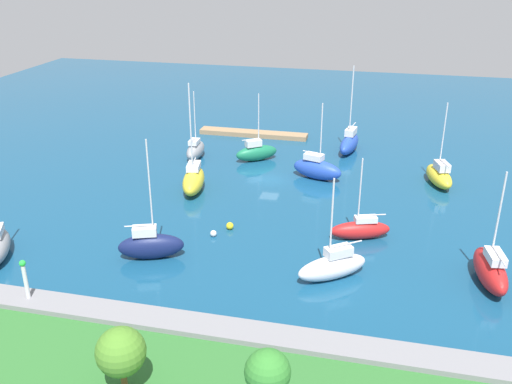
{
  "coord_description": "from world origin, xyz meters",
  "views": [
    {
      "loc": [
        -14.97,
        71.26,
        29.3
      ],
      "look_at": [
        0.0,
        8.11,
        1.5
      ],
      "focal_mm": 39.68,
      "sensor_mm": 36.0,
      "label": 1
    }
  ],
  "objects_px": {
    "sailboat_red_east_end": "(360,229)",
    "harbor_beacon": "(25,276)",
    "sailboat_yellow_outer_mooring": "(194,180)",
    "pier_dock": "(253,134)",
    "sailboat_blue_lone_north": "(317,169)",
    "mooring_buoy_yellow": "(230,226)",
    "park_tree_east": "(121,352)",
    "sailboat_red_by_breakwater": "(490,270)",
    "sailboat_blue_mid_basin": "(349,143)",
    "park_tree_west": "(268,372)",
    "mooring_buoy_white": "(213,233)",
    "sailboat_navy_near_pier": "(151,245)",
    "sailboat_gray_lone_south": "(195,150)",
    "sailboat_green_along_channel": "(256,152)",
    "sailboat_yellow_west_end": "(439,175)",
    "sailboat_white_far_north": "(333,266)"
  },
  "relations": [
    {
      "from": "sailboat_red_east_end",
      "to": "harbor_beacon",
      "type": "bearing_deg",
      "value": 18.42
    },
    {
      "from": "sailboat_yellow_outer_mooring",
      "to": "pier_dock",
      "type": "bearing_deg",
      "value": 165.02
    },
    {
      "from": "sailboat_blue_lone_north",
      "to": "mooring_buoy_yellow",
      "type": "height_order",
      "value": "sailboat_blue_lone_north"
    },
    {
      "from": "park_tree_east",
      "to": "sailboat_red_by_breakwater",
      "type": "relative_size",
      "value": 0.44
    },
    {
      "from": "sailboat_yellow_outer_mooring",
      "to": "sailboat_blue_mid_basin",
      "type": "xyz_separation_m",
      "value": [
        -18.61,
        -20.63,
        -0.06
      ]
    },
    {
      "from": "park_tree_west",
      "to": "sailboat_blue_mid_basin",
      "type": "height_order",
      "value": "sailboat_blue_mid_basin"
    },
    {
      "from": "mooring_buoy_white",
      "to": "mooring_buoy_yellow",
      "type": "relative_size",
      "value": 0.85
    },
    {
      "from": "sailboat_navy_near_pier",
      "to": "sailboat_gray_lone_south",
      "type": "bearing_deg",
      "value": 80.08
    },
    {
      "from": "sailboat_yellow_outer_mooring",
      "to": "park_tree_east",
      "type": "bearing_deg",
      "value": 1.37
    },
    {
      "from": "park_tree_east",
      "to": "sailboat_yellow_outer_mooring",
      "type": "distance_m",
      "value": 38.02
    },
    {
      "from": "sailboat_gray_lone_south",
      "to": "harbor_beacon",
      "type": "bearing_deg",
      "value": 176.07
    },
    {
      "from": "sailboat_red_east_end",
      "to": "sailboat_red_by_breakwater",
      "type": "bearing_deg",
      "value": 133.25
    },
    {
      "from": "park_tree_west",
      "to": "sailboat_red_east_end",
      "type": "height_order",
      "value": "sailboat_red_east_end"
    },
    {
      "from": "pier_dock",
      "to": "mooring_buoy_white",
      "type": "height_order",
      "value": "pier_dock"
    },
    {
      "from": "sailboat_red_by_breakwater",
      "to": "pier_dock",
      "type": "bearing_deg",
      "value": 30.47
    },
    {
      "from": "pier_dock",
      "to": "sailboat_green_along_channel",
      "type": "xyz_separation_m",
      "value": [
        -3.34,
        11.88,
        0.95
      ]
    },
    {
      "from": "harbor_beacon",
      "to": "mooring_buoy_yellow",
      "type": "relative_size",
      "value": 4.41
    },
    {
      "from": "pier_dock",
      "to": "sailboat_yellow_outer_mooring",
      "type": "distance_m",
      "value": 25.37
    },
    {
      "from": "sailboat_blue_mid_basin",
      "to": "harbor_beacon",
      "type": "bearing_deg",
      "value": -16.36
    },
    {
      "from": "sailboat_blue_mid_basin",
      "to": "mooring_buoy_white",
      "type": "height_order",
      "value": "sailboat_blue_mid_basin"
    },
    {
      "from": "sailboat_red_east_end",
      "to": "sailboat_blue_mid_basin",
      "type": "distance_m",
      "value": 29.35
    },
    {
      "from": "sailboat_navy_near_pier",
      "to": "sailboat_red_by_breakwater",
      "type": "bearing_deg",
      "value": -15.59
    },
    {
      "from": "mooring_buoy_white",
      "to": "park_tree_east",
      "type": "bearing_deg",
      "value": 93.28
    },
    {
      "from": "park_tree_west",
      "to": "mooring_buoy_white",
      "type": "bearing_deg",
      "value": -65.74
    },
    {
      "from": "sailboat_red_by_breakwater",
      "to": "sailboat_blue_mid_basin",
      "type": "bearing_deg",
      "value": 15.7
    },
    {
      "from": "sailboat_gray_lone_south",
      "to": "sailboat_yellow_west_end",
      "type": "bearing_deg",
      "value": -96.58
    },
    {
      "from": "sailboat_blue_lone_north",
      "to": "sailboat_blue_mid_basin",
      "type": "relative_size",
      "value": 0.79
    },
    {
      "from": "sailboat_navy_near_pier",
      "to": "sailboat_blue_lone_north",
      "type": "bearing_deg",
      "value": 41.95
    },
    {
      "from": "harbor_beacon",
      "to": "sailboat_red_by_breakwater",
      "type": "height_order",
      "value": "sailboat_red_by_breakwater"
    },
    {
      "from": "park_tree_east",
      "to": "sailboat_red_east_end",
      "type": "height_order",
      "value": "sailboat_red_east_end"
    },
    {
      "from": "sailboat_blue_lone_north",
      "to": "park_tree_east",
      "type": "bearing_deg",
      "value": -81.28
    },
    {
      "from": "sailboat_yellow_outer_mooring",
      "to": "sailboat_red_east_end",
      "type": "distance_m",
      "value": 23.81
    },
    {
      "from": "harbor_beacon",
      "to": "park_tree_east",
      "type": "relative_size",
      "value": 0.75
    },
    {
      "from": "park_tree_east",
      "to": "mooring_buoy_white",
      "type": "bearing_deg",
      "value": -86.72
    },
    {
      "from": "sailboat_blue_lone_north",
      "to": "sailboat_red_by_breakwater",
      "type": "distance_m",
      "value": 30.35
    },
    {
      "from": "sailboat_red_by_breakwater",
      "to": "sailboat_blue_mid_basin",
      "type": "xyz_separation_m",
      "value": [
        16.14,
        -35.74,
        -0.07
      ]
    },
    {
      "from": "pier_dock",
      "to": "sailboat_yellow_outer_mooring",
      "type": "xyz_separation_m",
      "value": [
        1.97,
        25.26,
        1.2
      ]
    },
    {
      "from": "sailboat_gray_lone_south",
      "to": "sailboat_white_far_north",
      "type": "height_order",
      "value": "sailboat_white_far_north"
    },
    {
      "from": "sailboat_gray_lone_south",
      "to": "sailboat_blue_lone_north",
      "type": "bearing_deg",
      "value": -104.61
    },
    {
      "from": "harbor_beacon",
      "to": "sailboat_red_east_end",
      "type": "height_order",
      "value": "sailboat_red_east_end"
    },
    {
      "from": "mooring_buoy_white",
      "to": "sailboat_yellow_west_end",
      "type": "bearing_deg",
      "value": -139.56
    },
    {
      "from": "sailboat_yellow_outer_mooring",
      "to": "sailboat_yellow_west_end",
      "type": "height_order",
      "value": "sailboat_yellow_outer_mooring"
    },
    {
      "from": "sailboat_white_far_north",
      "to": "sailboat_gray_lone_south",
      "type": "bearing_deg",
      "value": -87.52
    },
    {
      "from": "harbor_beacon",
      "to": "sailboat_white_far_north",
      "type": "distance_m",
      "value": 27.86
    },
    {
      "from": "sailboat_red_east_end",
      "to": "sailboat_white_far_north",
      "type": "height_order",
      "value": "sailboat_white_far_north"
    },
    {
      "from": "sailboat_green_along_channel",
      "to": "mooring_buoy_white",
      "type": "height_order",
      "value": "sailboat_green_along_channel"
    },
    {
      "from": "park_tree_west",
      "to": "harbor_beacon",
      "type": "bearing_deg",
      "value": -20.74
    },
    {
      "from": "sailboat_blue_lone_north",
      "to": "sailboat_red_by_breakwater",
      "type": "xyz_separation_m",
      "value": [
        -19.55,
        23.21,
        0.09
      ]
    },
    {
      "from": "harbor_beacon",
      "to": "sailboat_red_by_breakwater",
      "type": "distance_m",
      "value": 42.2
    },
    {
      "from": "sailboat_green_along_channel",
      "to": "sailboat_white_far_north",
      "type": "xyz_separation_m",
      "value": [
        -14.85,
        30.79,
        -0.0
      ]
    }
  ]
}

